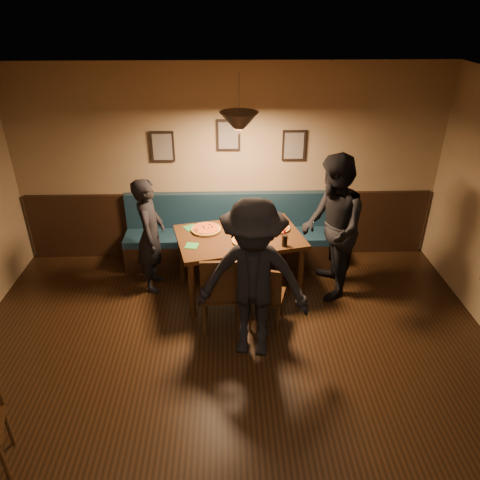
{
  "coord_description": "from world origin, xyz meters",
  "views": [
    {
      "loc": [
        -0.03,
        -2.61,
        3.5
      ],
      "look_at": [
        0.12,
        2.13,
        0.95
      ],
      "focal_mm": 33.94,
      "sensor_mm": 36.0,
      "label": 1
    }
  ],
  "objects_px": {
    "diner_left": "(150,235)",
    "tabasco_bottle": "(284,233)",
    "chair_near_left": "(221,290)",
    "booth_bench": "(230,233)",
    "diner_right": "(332,228)",
    "diner_front": "(253,281)",
    "dining_table": "(239,263)",
    "soda_glass": "(285,241)",
    "chair_near_right": "(267,294)"
  },
  "relations": [
    {
      "from": "dining_table",
      "to": "chair_near_right",
      "type": "distance_m",
      "value": 0.79
    },
    {
      "from": "booth_bench",
      "to": "chair_near_left",
      "type": "bearing_deg",
      "value": -94.49
    },
    {
      "from": "diner_right",
      "to": "diner_front",
      "type": "xyz_separation_m",
      "value": [
        -1.05,
        -1.11,
        -0.03
      ]
    },
    {
      "from": "chair_near_right",
      "to": "diner_front",
      "type": "height_order",
      "value": "diner_front"
    },
    {
      "from": "tabasco_bottle",
      "to": "diner_right",
      "type": "bearing_deg",
      "value": 2.65
    },
    {
      "from": "chair_near_left",
      "to": "diner_left",
      "type": "relative_size",
      "value": 0.66
    },
    {
      "from": "chair_near_right",
      "to": "tabasco_bottle",
      "type": "relative_size",
      "value": 6.46
    },
    {
      "from": "chair_near_left",
      "to": "soda_glass",
      "type": "height_order",
      "value": "chair_near_left"
    },
    {
      "from": "chair_near_left",
      "to": "tabasco_bottle",
      "type": "distance_m",
      "value": 1.1
    },
    {
      "from": "soda_glass",
      "to": "chair_near_left",
      "type": "bearing_deg",
      "value": -149.5
    },
    {
      "from": "chair_near_right",
      "to": "diner_right",
      "type": "height_order",
      "value": "diner_right"
    },
    {
      "from": "chair_near_right",
      "to": "diner_left",
      "type": "bearing_deg",
      "value": 165.28
    },
    {
      "from": "diner_right",
      "to": "diner_left",
      "type": "bearing_deg",
      "value": -93.01
    },
    {
      "from": "dining_table",
      "to": "diner_right",
      "type": "height_order",
      "value": "diner_right"
    },
    {
      "from": "booth_bench",
      "to": "chair_near_left",
      "type": "height_order",
      "value": "chair_near_left"
    },
    {
      "from": "tabasco_bottle",
      "to": "diner_left",
      "type": "bearing_deg",
      "value": 172.21
    },
    {
      "from": "chair_near_right",
      "to": "booth_bench",
      "type": "bearing_deg",
      "value": 122.45
    },
    {
      "from": "tabasco_bottle",
      "to": "dining_table",
      "type": "bearing_deg",
      "value": 170.42
    },
    {
      "from": "booth_bench",
      "to": "diner_left",
      "type": "bearing_deg",
      "value": -150.75
    },
    {
      "from": "chair_near_left",
      "to": "diner_left",
      "type": "height_order",
      "value": "diner_left"
    },
    {
      "from": "booth_bench",
      "to": "diner_left",
      "type": "relative_size",
      "value": 1.93
    },
    {
      "from": "chair_near_right",
      "to": "diner_right",
      "type": "xyz_separation_m",
      "value": [
        0.85,
        0.66,
        0.51
      ]
    },
    {
      "from": "diner_front",
      "to": "soda_glass",
      "type": "distance_m",
      "value": 0.98
    },
    {
      "from": "tabasco_bottle",
      "to": "diner_front",
      "type": "bearing_deg",
      "value": -112.78
    },
    {
      "from": "soda_glass",
      "to": "diner_left",
      "type": "bearing_deg",
      "value": 165.44
    },
    {
      "from": "booth_bench",
      "to": "diner_right",
      "type": "height_order",
      "value": "diner_right"
    },
    {
      "from": "soda_glass",
      "to": "tabasco_bottle",
      "type": "relative_size",
      "value": 1.11
    },
    {
      "from": "diner_front",
      "to": "chair_near_right",
      "type": "bearing_deg",
      "value": 76.18
    },
    {
      "from": "diner_right",
      "to": "diner_front",
      "type": "distance_m",
      "value": 1.53
    },
    {
      "from": "dining_table",
      "to": "diner_front",
      "type": "distance_m",
      "value": 1.28
    },
    {
      "from": "diner_left",
      "to": "soda_glass",
      "type": "height_order",
      "value": "diner_left"
    },
    {
      "from": "dining_table",
      "to": "diner_front",
      "type": "relative_size",
      "value": 0.85
    },
    {
      "from": "chair_near_left",
      "to": "diner_right",
      "type": "relative_size",
      "value": 0.54
    },
    {
      "from": "chair_near_left",
      "to": "tabasco_bottle",
      "type": "bearing_deg",
      "value": 38.45
    },
    {
      "from": "diner_left",
      "to": "diner_right",
      "type": "bearing_deg",
      "value": -93.9
    },
    {
      "from": "chair_near_right",
      "to": "tabasco_bottle",
      "type": "xyz_separation_m",
      "value": [
        0.26,
        0.63,
        0.47
      ]
    },
    {
      "from": "booth_bench",
      "to": "dining_table",
      "type": "xyz_separation_m",
      "value": [
        0.12,
        -0.72,
        -0.08
      ]
    },
    {
      "from": "dining_table",
      "to": "tabasco_bottle",
      "type": "distance_m",
      "value": 0.75
    },
    {
      "from": "diner_left",
      "to": "tabasco_bottle",
      "type": "distance_m",
      "value": 1.73
    },
    {
      "from": "diner_left",
      "to": "diner_right",
      "type": "distance_m",
      "value": 2.32
    },
    {
      "from": "diner_front",
      "to": "tabasco_bottle",
      "type": "xyz_separation_m",
      "value": [
        0.45,
        1.08,
        -0.01
      ]
    },
    {
      "from": "chair_near_left",
      "to": "chair_near_right",
      "type": "bearing_deg",
      "value": 1.63
    },
    {
      "from": "diner_left",
      "to": "tabasco_bottle",
      "type": "relative_size",
      "value": 11.6
    },
    {
      "from": "booth_bench",
      "to": "diner_front",
      "type": "distance_m",
      "value": 1.95
    },
    {
      "from": "diner_left",
      "to": "diner_right",
      "type": "xyz_separation_m",
      "value": [
        2.31,
        -0.21,
        0.17
      ]
    },
    {
      "from": "dining_table",
      "to": "diner_front",
      "type": "height_order",
      "value": "diner_front"
    },
    {
      "from": "diner_front",
      "to": "booth_bench",
      "type": "bearing_deg",
      "value": 106.93
    },
    {
      "from": "tabasco_bottle",
      "to": "booth_bench",
      "type": "bearing_deg",
      "value": 129.94
    },
    {
      "from": "chair_near_right",
      "to": "tabasco_bottle",
      "type": "distance_m",
      "value": 0.83
    },
    {
      "from": "diner_left",
      "to": "diner_front",
      "type": "xyz_separation_m",
      "value": [
        1.26,
        -1.32,
        0.14
      ]
    }
  ]
}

